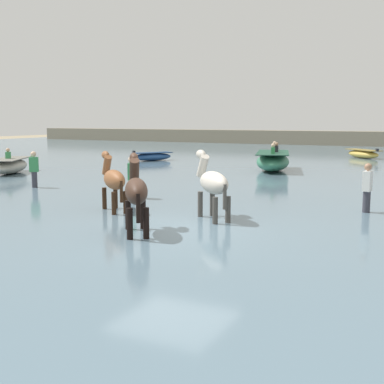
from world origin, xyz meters
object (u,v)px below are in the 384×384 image
object	(u,v)px
person_onlooker_left	(34,172)
person_spectator_far	(367,192)
boat_near_port	(273,161)
boat_mid_channel	(11,166)
horse_flank_pinto	(213,184)
horse_trailing_chestnut	(114,181)
boat_near_starboard	(152,157)
person_onlooker_right	(132,180)
horse_lead_dark_bay	(136,193)
boat_mid_outer	(363,154)

from	to	relation	value
person_onlooker_left	person_spectator_far	bearing A→B (deg)	1.57
boat_near_port	boat_mid_channel	bearing A→B (deg)	-147.08
boat_mid_channel	horse_flank_pinto	bearing A→B (deg)	-23.43
boat_near_port	horse_flank_pinto	bearing A→B (deg)	-78.70
horse_trailing_chestnut	boat_near_port	distance (m)	12.57
horse_flank_pinto	boat_near_starboard	size ratio (longest dim) A/B	0.78
horse_trailing_chestnut	person_spectator_far	distance (m)	6.85
horse_flank_pinto	person_onlooker_right	distance (m)	4.22
horse_lead_dark_bay	person_spectator_far	bearing A→B (deg)	49.98
boat_near_port	person_onlooker_left	size ratio (longest dim) A/B	2.74
boat_mid_channel	person_onlooker_right	xyz separation A→B (m)	(9.20, -3.65, 0.22)
horse_flank_pinto	person_spectator_far	bearing A→B (deg)	39.62
horse_lead_dark_bay	horse_trailing_chestnut	distance (m)	2.87
boat_mid_outer	person_onlooker_right	distance (m)	21.20
person_spectator_far	horse_flank_pinto	bearing A→B (deg)	-140.38
boat_mid_channel	boat_near_starboard	bearing A→B (deg)	77.17
boat_mid_outer	boat_mid_channel	world-z (taller)	boat_mid_channel
horse_lead_dark_bay	boat_near_starboard	world-z (taller)	horse_lead_dark_bay
horse_trailing_chestnut	boat_mid_outer	world-z (taller)	horse_trailing_chestnut
boat_mid_outer	person_spectator_far	size ratio (longest dim) A/B	1.64
boat_mid_outer	horse_lead_dark_bay	bearing A→B (deg)	-92.39
boat_mid_channel	person_spectator_far	xyz separation A→B (m)	(16.24, -2.86, 0.22)
boat_mid_channel	person_onlooker_left	distance (m)	5.59
horse_lead_dark_bay	boat_near_port	bearing A→B (deg)	96.44
person_onlooker_left	horse_lead_dark_bay	bearing A→B (deg)	-31.55
boat_mid_outer	boat_near_port	size ratio (longest dim) A/B	0.60
horse_flank_pinto	person_onlooker_left	bearing A→B (deg)	163.82
boat_near_starboard	boat_mid_channel	size ratio (longest dim) A/B	0.76
boat_mid_channel	person_spectator_far	world-z (taller)	person_spectator_far
boat_near_port	person_onlooker_right	size ratio (longest dim) A/B	2.74
boat_near_port	boat_near_starboard	world-z (taller)	boat_near_port
horse_lead_dark_bay	horse_flank_pinto	distance (m)	2.34
boat_near_starboard	person_onlooker_left	distance (m)	12.58
horse_lead_dark_bay	horse_trailing_chestnut	size ratio (longest dim) A/B	1.07
horse_trailing_chestnut	boat_mid_channel	bearing A→B (deg)	150.04
horse_trailing_chestnut	boat_near_starboard	bearing A→B (deg)	118.07
boat_mid_channel	person_onlooker_left	bearing A→B (deg)	-34.73
horse_lead_dark_bay	horse_flank_pinto	xyz separation A→B (m)	(0.83, 2.19, -0.01)
boat_near_starboard	boat_mid_channel	bearing A→B (deg)	-102.83
horse_trailing_chestnut	boat_near_port	xyz separation A→B (m)	(0.41, 12.56, -0.37)
person_onlooker_right	boat_mid_channel	bearing A→B (deg)	158.34
horse_flank_pinto	boat_near_starboard	bearing A→B (deg)	126.34
boat_near_starboard	horse_trailing_chestnut	bearing A→B (deg)	-61.93
horse_lead_dark_bay	boat_mid_channel	xyz separation A→B (m)	(-12.10, 7.79, -0.55)
person_onlooker_left	horse_trailing_chestnut	bearing A→B (deg)	-25.54
boat_near_port	boat_near_starboard	distance (m)	8.71
horse_flank_pinto	person_spectator_far	distance (m)	4.31
horse_trailing_chestnut	boat_near_starboard	world-z (taller)	horse_trailing_chestnut
horse_trailing_chestnut	person_onlooker_right	distance (m)	2.31
boat_mid_channel	person_onlooker_right	distance (m)	9.90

